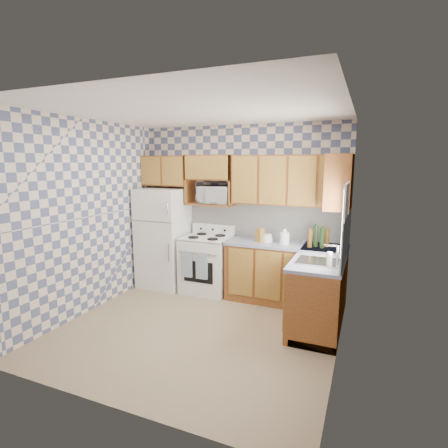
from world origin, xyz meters
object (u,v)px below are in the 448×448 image
Objects in this scene: refrigerator at (164,238)px; stove_body at (207,265)px; electric_kettle at (285,238)px; microwave at (215,195)px.

refrigerator is 0.89m from stove_body.
refrigerator is at bearing -178.22° from stove_body.
stove_body is at bearing 1.78° from refrigerator.
electric_kettle is at bearing -1.38° from stove_body.
microwave reaches higher than electric_kettle.
refrigerator reaches higher than electric_kettle.
stove_body is 1.40m from electric_kettle.
microwave is at bearing 62.05° from stove_body.
electric_kettle is at bearing -0.16° from refrigerator.
refrigerator is 1.18m from microwave.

